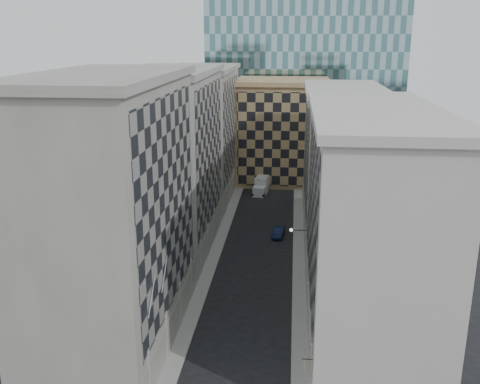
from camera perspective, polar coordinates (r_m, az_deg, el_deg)
The scene contains 14 objects.
sidewalk_west at distance 66.82m, azimuth -2.80°, elevation -6.91°, with size 1.50×100.00×0.15m, color gray.
sidewalk_east at distance 66.17m, azimuth 6.30°, elevation -7.24°, with size 1.50×100.00×0.15m, color gray.
bldg_left_a at distance 46.65m, azimuth -13.35°, elevation -2.40°, with size 10.80×22.80×23.70m.
bldg_left_b at distance 67.13m, azimuth -7.32°, elevation 3.21°, with size 10.80×22.80×22.70m.
bldg_left_c at distance 88.35m, azimuth -4.13°, elevation 6.16°, with size 10.80×22.80×21.70m.
bldg_right_a at distance 48.90m, azimuth 13.38°, elevation -3.39°, with size 10.80×26.80×20.70m.
bldg_right_b at distance 74.83m, azimuth 10.82°, elevation 3.26°, with size 10.80×28.80×19.70m.
tan_block at distance 100.03m, azimuth 4.50°, elevation 6.55°, with size 16.80×14.80×18.80m.
church_tower at distance 112.71m, azimuth 3.83°, elevation 16.62°, with size 7.20×7.20×51.50m.
flagpoles_left at distance 42.27m, azimuth -8.71°, elevation -9.77°, with size 0.10×6.33×2.33m.
bracket_lamp at distance 58.30m, azimuth 5.66°, elevation -4.06°, with size 1.98×0.36×0.36m.
box_truck at distance 92.76m, azimuth 2.28°, elevation 0.59°, with size 2.74×5.33×2.80m.
dark_car at distance 73.31m, azimuth 4.12°, elevation -4.29°, with size 1.36×3.89×1.28m, color #0E1936.
shop_sign at distance 40.60m, azimuth 6.91°, elevation -17.69°, with size 0.78×0.68×0.76m.
Camera 1 is at (4.15, -30.63, 26.54)m, focal length 40.00 mm.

